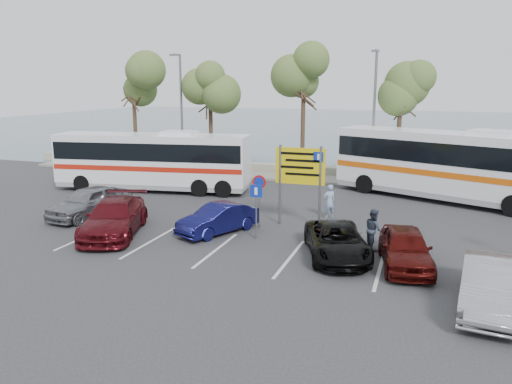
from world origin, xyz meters
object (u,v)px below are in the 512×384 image
(car_red, at_px, (405,248))
(pedestrian_far, at_px, (374,229))
(direction_sign, at_px, (300,172))
(street_lamp_left, at_px, (181,108))
(car_maroon, at_px, (114,218))
(car_silver_a, at_px, (89,202))
(coach_bus_left, at_px, (153,163))
(suv_black, at_px, (337,241))
(coach_bus_right, at_px, (452,168))
(car_blue, at_px, (218,219))
(car_silver_b, at_px, (491,285))
(street_lamp_right, at_px, (374,111))
(pedestrian_near, at_px, (329,201))

(car_red, relative_size, pedestrian_far, 2.52)
(direction_sign, bearing_deg, street_lamp_left, 136.83)
(direction_sign, relative_size, car_maroon, 0.71)
(direction_sign, relative_size, car_silver_a, 0.84)
(direction_sign, xyz_separation_m, coach_bus_left, (-10.06, 4.65, -0.78))
(coach_bus_left, xyz_separation_m, suv_black, (12.33, -8.18, -1.04))
(car_silver_a, bearing_deg, coach_bus_right, 37.99)
(coach_bus_left, xyz_separation_m, car_blue, (7.05, -6.78, -1.03))
(car_red, bearing_deg, car_silver_b, -58.26)
(direction_sign, bearing_deg, car_maroon, -151.83)
(street_lamp_right, bearing_deg, coach_bus_right, -33.86)
(car_silver_b, distance_m, pedestrian_near, 10.24)
(coach_bus_right, height_order, pedestrian_near, coach_bus_right)
(car_blue, distance_m, car_red, 7.85)
(street_lamp_right, xyz_separation_m, car_blue, (-5.00, -12.44, -3.98))
(coach_bus_left, xyz_separation_m, pedestrian_far, (13.50, -6.85, -0.85))
(car_blue, xyz_separation_m, pedestrian_near, (4.00, 3.93, 0.19))
(direction_sign, relative_size, coach_bus_left, 0.31)
(coach_bus_left, height_order, pedestrian_near, coach_bus_left)
(coach_bus_right, bearing_deg, car_silver_b, -87.59)
(pedestrian_far, bearing_deg, coach_bus_left, 37.48)
(car_silver_a, bearing_deg, car_maroon, -26.81)
(car_red, xyz_separation_m, car_silver_b, (2.40, -2.69, 0.03))
(car_red, xyz_separation_m, pedestrian_far, (-1.23, 1.55, 0.11))
(street_lamp_right, relative_size, car_silver_a, 1.87)
(coach_bus_right, bearing_deg, car_red, -99.36)
(direction_sign, relative_size, car_red, 0.90)
(car_maroon, height_order, car_silver_b, car_maroon)
(street_lamp_right, xyz_separation_m, pedestrian_far, (1.44, -12.52, -3.81))
(coach_bus_left, relative_size, pedestrian_far, 7.34)
(street_lamp_left, xyz_separation_m, pedestrian_far, (14.44, -12.52, -3.81))
(direction_sign, bearing_deg, coach_bus_right, 48.35)
(car_red, xyz_separation_m, suv_black, (-2.40, 0.22, -0.07))
(car_maroon, distance_m, car_red, 11.68)
(car_silver_a, distance_m, car_silver_b, 17.56)
(car_silver_b, xyz_separation_m, pedestrian_far, (-3.63, 4.24, 0.08))
(car_maroon, xyz_separation_m, pedestrian_near, (8.00, 5.55, 0.07))
(coach_bus_right, distance_m, suv_black, 11.69)
(street_lamp_right, bearing_deg, car_silver_a, -134.55)
(pedestrian_near, bearing_deg, car_blue, 6.12)
(pedestrian_far, bearing_deg, car_maroon, 72.85)
(suv_black, xyz_separation_m, pedestrian_far, (1.17, 1.33, 0.18))
(coach_bus_left, xyz_separation_m, car_silver_b, (17.13, -11.09, -0.94))
(car_silver_a, relative_size, pedestrian_far, 2.71)
(car_silver_a, relative_size, suv_black, 0.98)
(street_lamp_right, distance_m, car_silver_b, 17.94)
(street_lamp_left, relative_size, coach_bus_left, 0.69)
(pedestrian_near, distance_m, pedestrian_far, 4.69)
(street_lamp_right, bearing_deg, car_red, -79.23)
(pedestrian_near, bearing_deg, car_red, 85.18)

